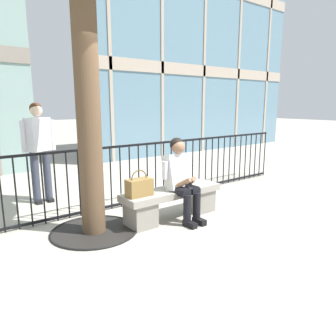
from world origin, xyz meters
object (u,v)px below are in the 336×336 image
Objects in this scene: seated_person_with_phone at (181,177)px; bystander_at_railing at (39,145)px; handbag_on_bench at (139,187)px; stone_bench at (172,200)px.

seated_person_with_phone is 2.55m from bystander_at_railing.
handbag_on_bench is 0.21× the size of bystander_at_railing.
stone_bench is 4.36× the size of handbag_on_bench.
bystander_at_railing reaches higher than stone_bench.
handbag_on_bench is at bearing -179.01° from stone_bench.
stone_bench is 1.32× the size of seated_person_with_phone.
stone_bench is 2.50m from bystander_at_railing.
seated_person_with_phone is at bearing -10.51° from handbag_on_bench.
handbag_on_bench is 2.18m from bystander_at_railing.
handbag_on_bench is (-0.64, 0.12, -0.07)m from seated_person_with_phone.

